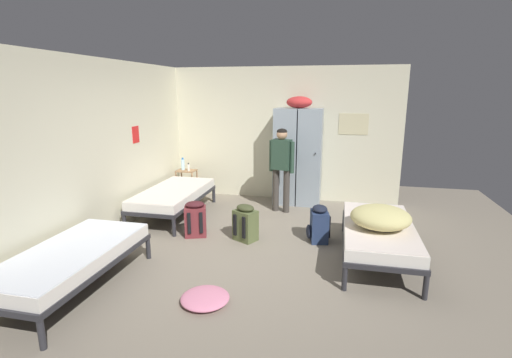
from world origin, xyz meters
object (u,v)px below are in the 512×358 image
object	(u,v)px
locker_bank	(298,155)
water_bottle	(183,164)
clothes_pile_pink	(205,298)
bed_right	(378,232)
person_traveler	(282,162)
bed_left_rear	(174,195)
bed_left_front	(70,258)
shelf_unit	(187,181)
bedding_heap	(381,217)
lotion_bottle	(189,167)
backpack_maroon	(195,219)
backpack_olive	(246,223)
backpack_navy	(319,224)

from	to	relation	value
locker_bank	water_bottle	xyz separation A→B (m)	(-2.37, -0.06, -0.28)
clothes_pile_pink	bed_right	bearing A→B (deg)	39.17
locker_bank	person_traveler	world-z (taller)	locker_bank
bed_left_rear	water_bottle	distance (m)	1.27
bed_right	bed_left_front	world-z (taller)	same
shelf_unit	bedding_heap	xyz separation A→B (m)	(3.62, -2.36, 0.29)
bedding_heap	clothes_pile_pink	bearing A→B (deg)	-143.61
bed_left_rear	bedding_heap	distance (m)	3.58
shelf_unit	bed_right	world-z (taller)	shelf_unit
bedding_heap	person_traveler	bearing A→B (deg)	130.07
shelf_unit	water_bottle	xyz separation A→B (m)	(-0.08, 0.02, 0.34)
bed_left_front	clothes_pile_pink	distance (m)	1.56
shelf_unit	bed_right	size ratio (longest dim) A/B	0.30
shelf_unit	bedding_heap	distance (m)	4.33
bed_left_rear	lotion_bottle	distance (m)	1.17
person_traveler	locker_bank	bearing A→B (deg)	69.38
backpack_maroon	backpack_olive	distance (m)	0.79
backpack_navy	water_bottle	bearing A→B (deg)	148.19
locker_bank	backpack_olive	distance (m)	2.23
backpack_olive	clothes_pile_pink	xyz separation A→B (m)	(0.00, -1.74, -0.21)
shelf_unit	backpack_maroon	xyz separation A→B (m)	(0.98, -1.98, -0.09)
bedding_heap	backpack_navy	size ratio (longest dim) A/B	1.35
person_traveler	backpack_olive	world-z (taller)	person_traveler
person_traveler	backpack_navy	xyz separation A→B (m)	(0.76, -1.27, -0.66)
bed_right	backpack_navy	xyz separation A→B (m)	(-0.79, 0.43, -0.12)
person_traveler	backpack_olive	xyz separation A→B (m)	(-0.29, -1.46, -0.66)
water_bottle	person_traveler	bearing A→B (deg)	-14.04
bedding_heap	lotion_bottle	bearing A→B (deg)	146.80
bed_left_front	lotion_bottle	distance (m)	3.77
locker_bank	backpack_olive	size ratio (longest dim) A/B	3.76
lotion_bottle	backpack_navy	xyz separation A→B (m)	(2.76, -1.74, -0.38)
locker_bank	person_traveler	distance (m)	0.64
bed_left_front	clothes_pile_pink	bearing A→B (deg)	2.84
backpack_navy	bed_left_front	bearing A→B (deg)	-142.05
bedding_heap	locker_bank	bearing A→B (deg)	118.55
person_traveler	clothes_pile_pink	distance (m)	3.33
shelf_unit	bed_left_front	bearing A→B (deg)	-86.23
locker_bank	bed_right	bearing A→B (deg)	-59.86
water_bottle	lotion_bottle	size ratio (longest dim) A/B	1.58
backpack_navy	clothes_pile_pink	distance (m)	2.21
backpack_maroon	person_traveler	bearing A→B (deg)	53.49
clothes_pile_pink	locker_bank	bearing A→B (deg)	82.31
bed_right	backpack_navy	distance (m)	0.91
bed_left_front	backpack_maroon	world-z (taller)	backpack_maroon
bedding_heap	backpack_navy	xyz separation A→B (m)	(-0.79, 0.58, -0.37)
shelf_unit	person_traveler	bearing A→B (deg)	-14.04
backpack_olive	lotion_bottle	bearing A→B (deg)	131.40
person_traveler	backpack_olive	distance (m)	1.63
shelf_unit	person_traveler	xyz separation A→B (m)	(2.07, -0.52, 0.57)
water_bottle	backpack_navy	bearing A→B (deg)	-31.81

